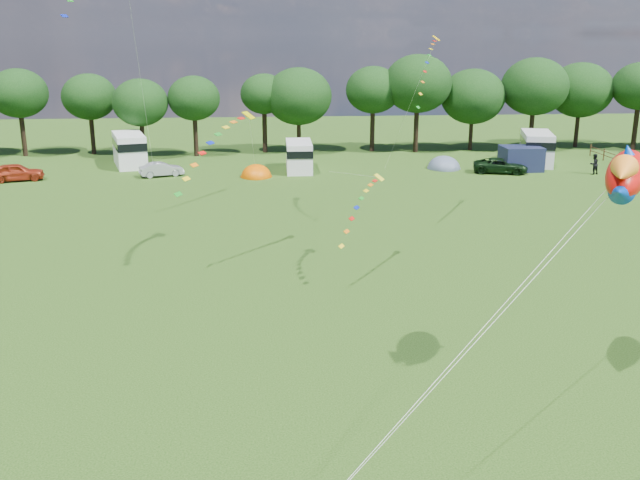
{
  "coord_description": "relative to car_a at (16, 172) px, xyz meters",
  "views": [
    {
      "loc": [
        -2.38,
        -20.49,
        12.3
      ],
      "look_at": [
        0.0,
        8.0,
        4.0
      ],
      "focal_mm": 40.0,
      "sensor_mm": 36.0,
      "label": 1
    }
  ],
  "objects": [
    {
      "name": "car_b",
      "position": [
        12.28,
        1.05,
        -0.14
      ],
      "size": [
        3.84,
        2.41,
        1.27
      ],
      "primitive_type": "imported",
      "rotation": [
        0.0,
        0.0,
        1.89
      ],
      "color": "#979A9F",
      "rests_on": "ground"
    },
    {
      "name": "fish_kite",
      "position": [
        33.08,
        -40.65,
        7.05
      ],
      "size": [
        2.92,
        3.74,
        2.04
      ],
      "rotation": [
        0.0,
        -0.21,
        1.0
      ],
      "color": "red",
      "rests_on": "ground"
    },
    {
      "name": "awning_navy",
      "position": [
        45.32,
        1.25,
        0.34
      ],
      "size": [
        3.57,
        2.9,
        2.23
      ],
      "primitive_type": "cube",
      "rotation": [
        0.0,
        0.0,
        -0.0
      ],
      "color": "#161B37",
      "rests_on": "ground"
    },
    {
      "name": "streamer_kite_c",
      "position": [
        26.49,
        -26.99,
        3.3
      ],
      "size": [
        3.03,
        4.92,
        2.78
      ],
      "rotation": [
        0.0,
        0.0,
        1.1
      ],
      "color": "yellow",
      "rests_on": "ground"
    },
    {
      "name": "campervan_c",
      "position": [
        24.69,
        2.77,
        0.68
      ],
      "size": [
        2.45,
        5.57,
        2.71
      ],
      "rotation": [
        0.0,
        0.0,
        1.55
      ],
      "color": "silver",
      "rests_on": "ground"
    },
    {
      "name": "car_a",
      "position": [
        0.0,
        0.0,
        0.0
      ],
      "size": [
        4.98,
        2.97,
        1.55
      ],
      "primitive_type": "imported",
      "rotation": [
        0.0,
        0.0,
        1.83
      ],
      "color": "#9A2B14",
      "rests_on": "ground"
    },
    {
      "name": "tent_greyblue",
      "position": [
        38.42,
        2.72,
        -0.76
      ],
      "size": [
        3.17,
        3.47,
        2.36
      ],
      "color": "#505D72",
      "rests_on": "ground"
    },
    {
      "name": "streamer_kite_d",
      "position": [
        31.97,
        -16.93,
        9.94
      ],
      "size": [
        2.52,
        5.04,
        4.25
      ],
      "rotation": [
        0.0,
        0.0,
        1.08
      ],
      "color": "#FFC703",
      "rests_on": "ground"
    },
    {
      "name": "ground_plane",
      "position": [
        23.55,
        -42.26,
        -0.78
      ],
      "size": [
        180.0,
        180.0,
        0.0
      ],
      "primitive_type": "plane",
      "color": "black",
      "rests_on": "ground"
    },
    {
      "name": "walker_a",
      "position": [
        51.23,
        -1.24,
        0.16
      ],
      "size": [
        1.04,
        0.82,
        1.87
      ],
      "primitive_type": "imported",
      "rotation": [
        0.0,
        0.0,
        3.47
      ],
      "color": "black",
      "rests_on": "ground"
    },
    {
      "name": "tent_orange",
      "position": [
        20.71,
        0.09,
        -0.76
      ],
      "size": [
        2.82,
        3.09,
        2.21
      ],
      "color": "#D85700",
      "rests_on": "ground"
    },
    {
      "name": "tree_line",
      "position": [
        28.86,
        12.73,
        5.57
      ],
      "size": [
        102.98,
        10.98,
        10.27
      ],
      "color": "black",
      "rests_on": "ground"
    },
    {
      "name": "car_d",
      "position": [
        43.0,
        0.07,
        -0.1
      ],
      "size": [
        5.39,
        3.47,
        1.36
      ],
      "primitive_type": "imported",
      "rotation": [
        0.0,
        0.0,
        1.31
      ],
      "color": "black",
      "rests_on": "ground"
    },
    {
      "name": "campervan_b",
      "position": [
        8.57,
        6.72,
        0.88
      ],
      "size": [
        4.27,
        6.79,
        3.09
      ],
      "rotation": [
        0.0,
        0.0,
        1.84
      ],
      "color": "white",
      "rests_on": "ground"
    },
    {
      "name": "walker_b",
      "position": [
        54.82,
        0.9,
        0.06
      ],
      "size": [
        1.18,
        0.83,
        1.67
      ],
      "primitive_type": "imported",
      "rotation": [
        0.0,
        0.0,
        3.48
      ],
      "color": "black",
      "rests_on": "ground"
    },
    {
      "name": "campervan_d",
      "position": [
        47.99,
        4.42,
        0.89
      ],
      "size": [
        4.22,
        6.79,
        3.09
      ],
      "rotation": [
        0.0,
        0.0,
        1.31
      ],
      "color": "silver",
      "rests_on": "ground"
    },
    {
      "name": "streamer_kite_b",
      "position": [
        19.02,
        -24.24,
        6.06
      ],
      "size": [
        4.24,
        4.77,
        3.83
      ],
      "rotation": [
        0.0,
        0.0,
        1.15
      ],
      "color": "#D1CD00",
      "rests_on": "ground"
    }
  ]
}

